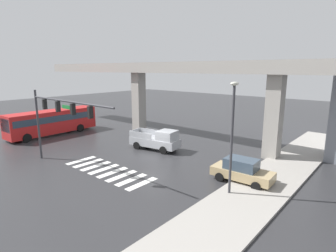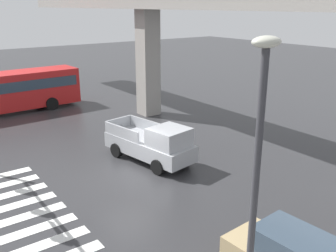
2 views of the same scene
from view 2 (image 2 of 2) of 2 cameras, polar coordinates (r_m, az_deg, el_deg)
ground_plane at (r=18.08m, az=-5.75°, el=-7.79°), size 120.00×120.00×0.00m
crosswalk_stripes at (r=16.46m, az=-20.71°, el=-11.66°), size 8.25×2.80×0.01m
elevated_overpass at (r=20.61m, az=10.83°, el=16.86°), size 55.06×2.58×8.71m
pickup_truck at (r=19.41m, az=-2.27°, el=-2.69°), size 5.34×2.70×2.08m
city_bus at (r=30.67m, az=-23.36°, el=4.96°), size 3.06×10.88×2.99m
street_lamp_near_corner at (r=8.17m, az=13.24°, el=-5.98°), size 0.44×0.70×7.24m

